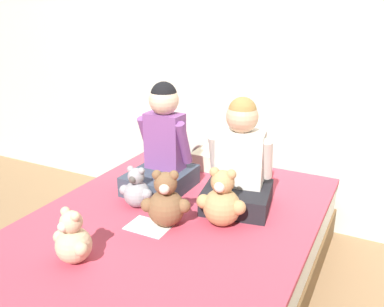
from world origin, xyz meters
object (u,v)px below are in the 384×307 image
teddy_bear_held_by_left_child (137,190)px  teddy_bear_between_children (166,203)px  child_on_right (240,164)px  pillow_at_headboard (229,161)px  child_on_left (163,149)px  teddy_bear_held_by_right_child (222,201)px  sign_card (149,227)px  bed (169,256)px  teddy_bear_at_foot_of_bed (73,240)px

teddy_bear_held_by_left_child → teddy_bear_between_children: teddy_bear_between_children is taller
child_on_right → pillow_at_headboard: (-0.24, 0.45, -0.18)m
child_on_right → teddy_bear_between_children: size_ratio=2.03×
pillow_at_headboard → child_on_left: bearing=-117.4°
pillow_at_headboard → teddy_bear_between_children: bearing=-89.5°
child_on_left → pillow_at_headboard: 0.54m
child_on_left → child_on_right: (0.47, -0.00, -0.01)m
teddy_bear_held_by_right_child → sign_card: size_ratio=1.42×
child_on_right → bed: bearing=-135.6°
sign_card → child_on_left: bearing=111.9°
teddy_bear_held_by_right_child → teddy_bear_at_foot_of_bed: size_ratio=1.22×
child_on_right → teddy_bear_held_by_right_child: child_on_right is taller
teddy_bear_held_by_right_child → pillow_at_headboard: (-0.25, 0.70, -0.07)m
child_on_left → teddy_bear_at_foot_of_bed: (0.05, -0.81, -0.14)m
teddy_bear_between_children → sign_card: size_ratio=1.38×
teddy_bear_held_by_left_child → child_on_right: bearing=24.9°
child_on_left → teddy_bear_between_children: size_ratio=2.17×
child_on_left → sign_card: size_ratio=2.99×
teddy_bear_between_children → teddy_bear_at_foot_of_bed: (-0.19, -0.44, -0.02)m
teddy_bear_held_by_left_child → child_on_left: bearing=85.0°
child_on_left → teddy_bear_held_by_left_child: child_on_left is taller
child_on_left → sign_card: child_on_left is taller
bed → child_on_right: size_ratio=3.25×
teddy_bear_at_foot_of_bed → child_on_right: bearing=74.5°
bed → child_on_right: bearing=54.7°
sign_card → teddy_bear_held_by_right_child: bearing=31.8°
sign_card → child_on_right: bearing=55.3°
teddy_bear_held_by_left_child → teddy_bear_at_foot_of_bed: bearing=-89.6°
teddy_bear_held_by_left_child → pillow_at_headboard: (0.23, 0.73, -0.04)m
child_on_right → teddy_bear_between_children: (-0.23, -0.37, -0.12)m
bed → teddy_bear_at_foot_of_bed: 0.59m
teddy_bear_held_by_right_child → sign_card: 0.38m
child_on_left → child_on_right: child_on_left is taller
teddy_bear_held_by_right_child → pillow_at_headboard: 0.74m
bed → teddy_bear_held_by_right_child: size_ratio=6.43×
teddy_bear_held_by_right_child → teddy_bear_between_children: size_ratio=1.03×
child_on_left → sign_card: (0.17, -0.43, -0.24)m
child_on_left → teddy_bear_between_children: (0.24, -0.37, -0.12)m
bed → teddy_bear_between_children: teddy_bear_between_children is taller
child_on_right → sign_card: bearing=-135.0°
child_on_left → sign_card: bearing=-67.2°
teddy_bear_held_by_left_child → teddy_bear_at_foot_of_bed: (0.05, -0.54, 0.01)m
teddy_bear_between_children → sign_card: 0.15m
teddy_bear_held_by_left_child → teddy_bear_held_by_right_child: size_ratio=0.77×
teddy_bear_at_foot_of_bed → pillow_at_headboard: bearing=93.9°
child_on_left → pillow_at_headboard: child_on_left is taller
child_on_right → teddy_bear_at_foot_of_bed: bearing=-128.0°
sign_card → pillow_at_headboard: bearing=86.2°
teddy_bear_held_by_right_child → child_on_left: bearing=146.8°
child_on_right → child_on_left: bearing=169.4°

